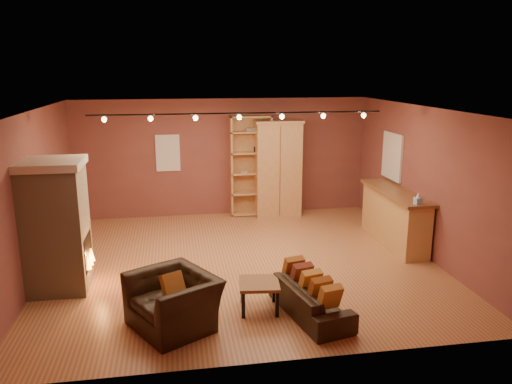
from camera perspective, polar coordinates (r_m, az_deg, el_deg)
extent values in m
plane|color=#995C36|center=(9.31, -1.62, -8.04)|extent=(7.00, 7.00, 0.00)
plane|color=brown|center=(8.66, -1.75, 9.41)|extent=(7.00, 7.00, 0.00)
cube|color=brown|center=(12.04, -3.80, 3.95)|extent=(7.00, 0.02, 2.80)
cube|color=brown|center=(9.11, -24.06, -0.52)|extent=(0.02, 6.50, 2.80)
cube|color=brown|center=(9.96, 18.68, 1.13)|extent=(0.02, 6.50, 2.80)
cube|color=tan|center=(8.54, -21.84, -4.00)|extent=(0.90, 0.90, 2.00)
cube|color=beige|center=(8.30, -22.50, 2.99)|extent=(0.98, 0.98, 0.12)
cube|color=black|center=(8.59, -18.91, -6.47)|extent=(0.10, 0.65, 0.55)
cone|color=orange|center=(8.62, -18.45, -7.21)|extent=(0.10, 0.10, 0.22)
cube|color=white|center=(11.94, -10.04, 4.42)|extent=(0.56, 0.04, 0.86)
cube|color=tan|center=(12.14, -0.73, 3.13)|extent=(0.99, 0.04, 2.41)
cube|color=tan|center=(11.91, -2.86, 2.90)|extent=(0.04, 0.38, 2.41)
cube|color=tan|center=(12.05, 1.62, 3.05)|extent=(0.04, 0.38, 2.41)
cube|color=gray|center=(11.97, -1.38, 2.33)|extent=(0.18, 0.12, 0.05)
cube|color=black|center=(11.92, 0.02, 4.91)|extent=(0.10, 0.10, 0.12)
cube|color=tan|center=(12.25, -0.59, -2.38)|extent=(0.99, 0.38, 0.04)
cube|color=tan|center=(12.11, -0.60, -0.08)|extent=(0.99, 0.38, 0.03)
cube|color=tan|center=(12.00, -0.60, 2.21)|extent=(0.99, 0.38, 0.04)
cube|color=tan|center=(11.91, -0.61, 4.53)|extent=(0.99, 0.38, 0.04)
cube|color=tan|center=(11.84, -0.62, 6.89)|extent=(0.99, 0.38, 0.04)
cube|color=tan|center=(11.80, -0.62, 8.64)|extent=(0.99, 0.38, 0.04)
cube|color=tan|center=(12.00, 2.48, 2.59)|extent=(1.07, 0.59, 2.25)
cube|color=brown|center=(11.73, 2.77, 2.32)|extent=(0.02, 0.01, 2.15)
cube|color=tan|center=(11.83, 2.54, 8.07)|extent=(1.13, 0.65, 0.06)
cube|color=tan|center=(10.51, 15.51, -2.95)|extent=(0.50, 2.18, 1.04)
cube|color=brown|center=(10.37, 15.71, -0.04)|extent=(0.62, 2.30, 0.06)
cube|color=#8AB4DD|center=(9.45, 18.02, -0.94)|extent=(0.15, 0.15, 0.13)
cone|color=white|center=(9.43, 18.07, -0.25)|extent=(0.08, 0.08, 0.10)
cube|color=white|center=(11.13, 15.30, 3.97)|extent=(0.05, 0.90, 1.00)
imported|color=black|center=(7.39, 6.19, -11.55)|extent=(0.81, 1.66, 0.62)
cube|color=#BF7E31|center=(6.87, 8.45, -11.75)|extent=(0.34, 0.29, 0.36)
cube|color=brown|center=(7.09, 7.30, -10.89)|extent=(0.34, 0.29, 0.36)
cube|color=#BF7E31|center=(7.31, 6.23, -10.07)|extent=(0.34, 0.29, 0.36)
cube|color=maroon|center=(7.53, 5.22, -9.30)|extent=(0.34, 0.29, 0.36)
cube|color=brown|center=(7.75, 4.28, -8.56)|extent=(0.34, 0.29, 0.36)
imported|color=black|center=(7.05, -9.45, -11.30)|extent=(1.22, 1.37, 1.00)
cube|color=#BF7E31|center=(7.00, -9.49, -10.37)|extent=(0.38, 0.35, 0.34)
cube|color=brown|center=(7.44, 0.36, -10.42)|extent=(0.64, 0.64, 0.05)
cube|color=black|center=(7.28, -1.24, -12.92)|extent=(0.05, 0.05, 0.39)
cube|color=black|center=(7.36, 2.59, -12.63)|extent=(0.05, 0.05, 0.39)
cube|color=black|center=(7.72, -1.76, -11.31)|extent=(0.05, 0.05, 0.39)
cube|color=black|center=(7.79, 1.84, -11.06)|extent=(0.05, 0.05, 0.39)
cylinder|color=black|center=(8.86, -1.92, 8.99)|extent=(5.20, 0.03, 0.03)
sphere|color=#FFD88C|center=(8.86, -16.97, 7.95)|extent=(0.09, 0.09, 0.09)
sphere|color=#FFD88C|center=(8.80, -11.97, 8.21)|extent=(0.09, 0.09, 0.09)
sphere|color=#FFD88C|center=(8.80, -6.93, 8.41)|extent=(0.09, 0.09, 0.09)
sphere|color=#FFD88C|center=(8.87, -1.92, 8.54)|extent=(0.09, 0.09, 0.09)
sphere|color=#FFD88C|center=(9.00, 2.98, 8.61)|extent=(0.09, 0.09, 0.09)
sphere|color=#FFD88C|center=(9.20, 7.70, 8.62)|extent=(0.09, 0.09, 0.09)
sphere|color=#FFD88C|center=(9.45, 12.20, 8.57)|extent=(0.09, 0.09, 0.09)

